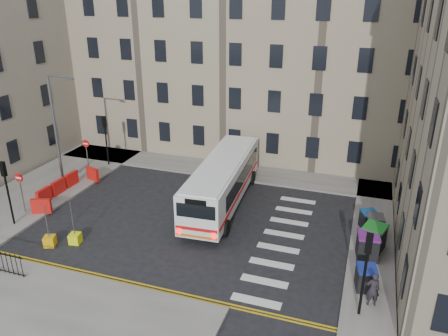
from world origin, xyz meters
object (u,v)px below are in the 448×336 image
Objects in this scene: bus at (223,180)px; wheelie_bin_d at (375,225)px; wheelie_bin_c at (374,238)px; pedestrian at (373,289)px; streetlamp at (55,130)px; wheelie_bin_e at (369,220)px; bollard_chevron at (50,241)px; wheelie_bin_a at (366,278)px; bollard_yellow at (75,238)px; wheelie_bin_b at (367,246)px.

bus is 9.49× the size of wheelie_bin_d.
pedestrian reaches higher than wheelie_bin_c.
streetlamp reaches higher than wheelie_bin_e.
streetlamp is 6.73× the size of wheelie_bin_d.
bus reaches higher than bollard_chevron.
pedestrian is at bearing -84.89° from wheelie_bin_a.
wheelie_bin_d is 2.01× the size of bollard_chevron.
wheelie_bin_c is at bearing -4.70° from streetlamp.
wheelie_bin_c is at bearing 15.98° from bollard_yellow.
wheelie_bin_e is (-0.03, 3.24, -0.14)m from wheelie_bin_b.
bus is at bearing -179.58° from wheelie_bin_c.
wheelie_bin_a is (9.54, -6.53, -1.03)m from bus.
wheelie_bin_e is at bearing 114.62° from wheelie_bin_c.
wheelie_bin_e is 2.16× the size of bollard_yellow.
wheelie_bin_d is (0.02, 1.69, -0.13)m from wheelie_bin_c.
pedestrian reaches higher than wheelie_bin_a.
wheelie_bin_d is (0.33, 2.62, -0.11)m from wheelie_bin_b.
wheelie_bin_a is at bearing -77.63° from wheelie_bin_c.
pedestrian is at bearing -41.90° from bus.
wheelie_bin_e is 2.16× the size of bollard_chevron.
wheelie_bin_a is 2.02× the size of bollard_chevron.
wheelie_bin_a is 1.00× the size of wheelie_bin_d.
wheelie_bin_a is at bearing -14.27° from streetlamp.
streetlamp reaches higher than pedestrian.
wheelie_bin_b reaches higher than bollard_chevron.
wheelie_bin_c is 2.35m from wheelie_bin_e.
streetlamp is at bearing -179.26° from bus.
wheelie_bin_b is 16.34m from bollard_yellow.
wheelie_bin_c is 16.86m from bollard_yellow.
wheelie_bin_b is (21.72, -2.73, -3.47)m from streetlamp.
wheelie_bin_a is 0.94× the size of wheelie_bin_e.
streetlamp is at bearing -168.28° from wheelie_bin_c.
wheelie_bin_e is at bearing 1.34° from streetlamp.
wheelie_bin_e is (9.47, -0.49, -1.05)m from bus.
wheelie_bin_d is at bearing 105.58° from wheelie_bin_c.
wheelie_bin_b is 17.67m from bollard_chevron.
wheelie_bin_e is 17.33m from bollard_yellow.
pedestrian is at bearing -72.86° from wheelie_bin_c.
bollard_yellow is 1.00× the size of bollard_chevron.
wheelie_bin_e is at bearing -102.18° from pedestrian.
bollard_chevron is at bearing 174.92° from wheelie_bin_a.
bollard_chevron is at bearing -165.77° from wheelie_bin_d.
wheelie_bin_a is (21.76, -5.53, -3.60)m from streetlamp.
wheelie_bin_b is at bearing 13.16° from bollard_yellow.
bus reaches higher than pedestrian.
bollard_chevron is (4.63, -7.17, -4.04)m from streetlamp.
streetlamp is at bearing 171.89° from wheelie_bin_d.
wheelie_bin_b reaches higher than bollard_yellow.
bus is 9.54m from wheelie_bin_e.
wheelie_bin_c is at bearing 75.43° from wheelie_bin_a.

